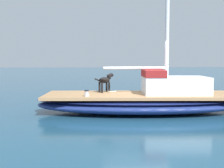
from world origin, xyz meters
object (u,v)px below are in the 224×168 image
object	(u,v)px
sailboat_main	(140,103)
deck_winch	(87,94)
coiled_rope	(112,91)
dog_black	(105,81)

from	to	relation	value
sailboat_main	deck_winch	xyz separation A→B (m)	(0.58, -1.87, 0.42)
sailboat_main	coiled_rope	world-z (taller)	coiled_rope
deck_winch	coiled_rope	distance (m)	1.53
deck_winch	coiled_rope	size ratio (longest dim) A/B	0.65
deck_winch	coiled_rope	bearing A→B (deg)	142.83
coiled_rope	deck_winch	bearing A→B (deg)	-37.17
dog_black	deck_winch	size ratio (longest dim) A/B	3.62
sailboat_main	dog_black	size ratio (longest dim) A/B	9.74
deck_winch	coiled_rope	xyz separation A→B (m)	(-1.22, 0.92, -0.08)
sailboat_main	coiled_rope	xyz separation A→B (m)	(-0.64, -0.95, 0.35)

